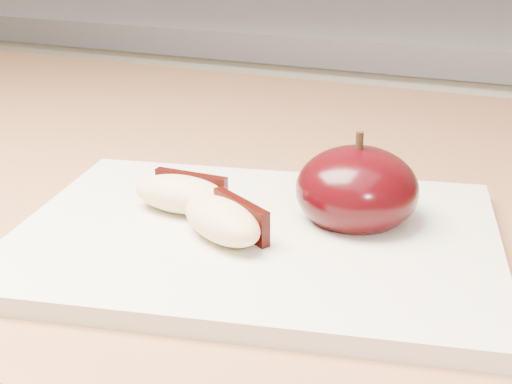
% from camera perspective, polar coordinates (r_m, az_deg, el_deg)
% --- Properties ---
extents(back_cabinet, '(2.40, 0.62, 0.94)m').
position_cam_1_polar(back_cabinet, '(1.39, 12.06, -5.86)').
color(back_cabinet, silver).
rests_on(back_cabinet, ground).
extents(cutting_board, '(0.34, 0.28, 0.01)m').
position_cam_1_polar(cutting_board, '(0.45, 0.00, -3.69)').
color(cutting_board, beige).
rests_on(cutting_board, island_counter).
extents(apple_half, '(0.10, 0.10, 0.07)m').
position_cam_1_polar(apple_half, '(0.46, 8.07, 0.20)').
color(apple_half, black).
rests_on(apple_half, cutting_board).
extents(apple_wedge_a, '(0.07, 0.03, 0.02)m').
position_cam_1_polar(apple_wedge_a, '(0.47, -5.92, -0.12)').
color(apple_wedge_a, beige).
rests_on(apple_wedge_a, cutting_board).
extents(apple_wedge_b, '(0.07, 0.06, 0.02)m').
position_cam_1_polar(apple_wedge_b, '(0.43, -2.59, -2.24)').
color(apple_wedge_b, beige).
rests_on(apple_wedge_b, cutting_board).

